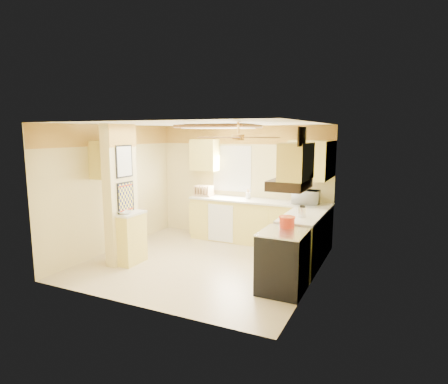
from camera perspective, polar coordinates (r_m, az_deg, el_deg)
The scene contains 34 objects.
floor at distance 6.96m, azimuth -3.35°, elevation -10.71°, with size 4.00×4.00×0.00m, color tan.
ceiling at distance 6.55m, azimuth -3.55°, elevation 10.34°, with size 4.00×4.00×0.00m, color white.
wall_back at distance 8.34m, azimuth 2.82°, elevation 1.46°, with size 4.00×4.00×0.00m, color #DFCC88.
wall_front at distance 5.09m, azimuth -13.77°, elevation -3.71°, with size 4.00×4.00×0.00m, color #DFCC88.
wall_left at distance 7.79m, azimuth -16.48°, elevation 0.56°, with size 3.80×3.80×0.00m, color #DFCC88.
wall_right at distance 5.96m, azimuth 13.70°, elevation -1.85°, with size 3.80×3.80×0.00m, color #DFCC88.
wallpaper_border at distance 8.25m, azimuth 2.82°, elevation 8.70°, with size 4.00×0.02×0.40m, color #FAC049.
partition_column at distance 6.96m, azimuth -15.47°, elevation -0.38°, with size 0.20×0.70×2.50m, color #DFCC88.
partition_ledge at distance 6.99m, azimuth -13.81°, elevation -6.99°, with size 0.25×0.55×0.90m, color #D7C95A.
ledge_top at distance 6.88m, azimuth -13.96°, elevation -3.22°, with size 0.28×0.58×0.04m, color white.
lower_cabinets_back at distance 8.03m, azimuth 5.26°, elevation -4.67°, with size 3.00×0.60×0.90m, color #D7C95A.
lower_cabinets_right at distance 6.78m, azimuth 11.97°, elevation -7.43°, with size 0.60×1.40×0.90m, color #D7C95A.
countertop_back at distance 7.93m, azimuth 5.29°, elevation -1.38°, with size 3.04×0.64×0.04m, color white.
countertop_right at distance 6.66m, azimuth 12.02°, elevation -3.55°, with size 0.64×1.44×0.04m, color white.
dishwasher_panel at distance 8.04m, azimuth -0.55°, elevation -4.76°, with size 0.58×0.02×0.80m, color white.
window at distance 8.39m, azimuth 1.22°, elevation 3.58°, with size 0.92×0.02×1.02m.
upper_cab_back_left at distance 8.48m, azimuth -2.95°, elevation 5.66°, with size 0.60×0.35×0.70m, color #D7C95A.
upper_cab_back_right at distance 7.65m, azimuth 13.18°, elevation 5.07°, with size 0.90×0.35×0.70m, color #D7C95A.
upper_cab_right at distance 7.13m, azimuth 14.53°, elevation 4.74°, with size 0.35×1.00×0.70m, color #D7C95A.
upper_cab_left_wall at distance 7.42m, azimuth -16.95°, elevation 4.80°, with size 0.35×0.75×0.70m, color #D7C95A.
upper_cab_over_stove at distance 5.37m, azimuth 10.95°, elevation 4.61°, with size 0.35×0.76×0.52m, color #D7C95A.
stove at distance 5.72m, azimuth 8.97°, elevation -10.36°, with size 0.68×0.77×0.92m.
range_hood at distance 5.43m, azimuth 9.98°, elevation 1.18°, with size 0.50×0.76×0.14m, color black.
poster_menu at distance 6.81m, azimuth -14.96°, elevation 4.54°, with size 0.02×0.42×0.57m.
poster_nashville at distance 6.89m, azimuth -14.74°, elevation -0.86°, with size 0.02×0.42×0.57m.
ceiling_light_panel at distance 6.95m, azimuth -0.80°, elevation 9.92°, with size 1.35×0.95×0.06m.
ceiling_fan at distance 5.48m, azimuth 2.19°, elevation 8.37°, with size 1.15×1.15×0.26m.
vent_grate at distance 4.98m, azimuth 11.81°, elevation 8.28°, with size 0.02×0.40×0.25m, color black.
microwave at distance 7.62m, azimuth 12.39°, elevation -0.75°, with size 0.51×0.34×0.28m, color white.
bowl at distance 6.78m, azimuth -14.90°, elevation -3.03°, with size 0.22×0.22×0.05m, color white.
dutch_oven at distance 5.82m, azimuth 9.57°, elevation -4.50°, with size 0.25×0.25×0.17m.
kettle at distance 6.42m, azimuth 11.85°, elevation -2.99°, with size 0.13×0.13×0.20m.
dish_rack at distance 8.42m, azimuth -3.13°, elevation -0.02°, with size 0.41×0.31×0.23m.
utensil_crock at distance 8.08m, azimuth 3.69°, elevation -0.53°, with size 0.10×0.10×0.20m.
Camera 1 is at (3.14, -5.74, 2.35)m, focal length 30.00 mm.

